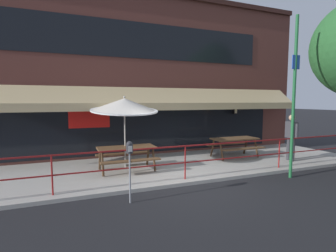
% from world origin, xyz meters
% --- Properties ---
extents(ground_plane, '(120.00, 120.00, 0.00)m').
position_xyz_m(ground_plane, '(0.00, 0.00, 0.00)').
color(ground_plane, black).
extents(patio_deck, '(15.00, 4.00, 0.10)m').
position_xyz_m(patio_deck, '(0.00, 2.00, 0.05)').
color(patio_deck, '#ADA89E').
rests_on(patio_deck, ground).
extents(restaurant_building, '(15.00, 1.60, 6.72)m').
position_xyz_m(restaurant_building, '(0.00, 4.22, 3.34)').
color(restaurant_building, brown).
rests_on(restaurant_building, ground).
extents(patio_railing, '(13.84, 0.04, 0.97)m').
position_xyz_m(patio_railing, '(0.00, 0.30, 0.80)').
color(patio_railing, maroon).
rests_on(patio_railing, patio_deck).
extents(picnic_table_left, '(1.80, 1.42, 0.76)m').
position_xyz_m(picnic_table_left, '(-1.33, 1.80, 0.71)').
color(picnic_table_left, brown).
rests_on(picnic_table_left, patio_deck).
extents(picnic_table_centre, '(1.80, 1.42, 0.76)m').
position_xyz_m(picnic_table_centre, '(3.04, 2.19, 0.71)').
color(picnic_table_centre, brown).
rests_on(picnic_table_centre, patio_deck).
extents(patio_umbrella_left, '(2.14, 2.14, 2.40)m').
position_xyz_m(patio_umbrella_left, '(-1.33, 2.03, 2.18)').
color(patio_umbrella_left, '#B7B2A8').
rests_on(patio_umbrella_left, patio_deck).
extents(pedestrian_walking, '(0.28, 0.62, 1.71)m').
position_xyz_m(pedestrian_walking, '(4.64, 0.95, 1.06)').
color(pedestrian_walking, '#333338').
rests_on(pedestrian_walking, patio_deck).
extents(parking_meter_near, '(0.15, 0.16, 1.42)m').
position_xyz_m(parking_meter_near, '(-1.81, -0.60, 1.15)').
color(parking_meter_near, gray).
rests_on(parking_meter_near, ground).
extents(street_sign_pole, '(0.28, 0.09, 4.77)m').
position_xyz_m(street_sign_pole, '(3.17, -0.45, 2.44)').
color(street_sign_pole, '#1E6033').
rests_on(street_sign_pole, ground).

